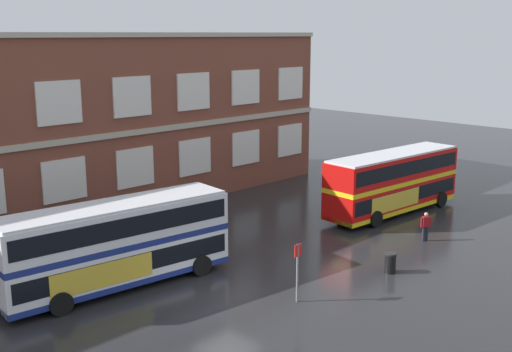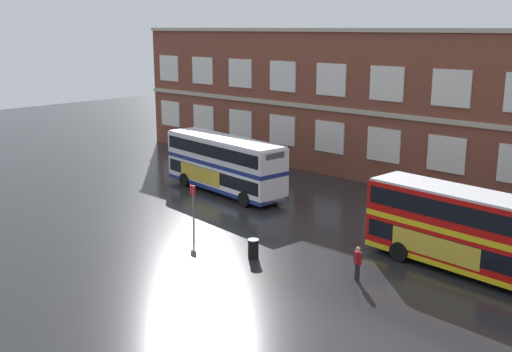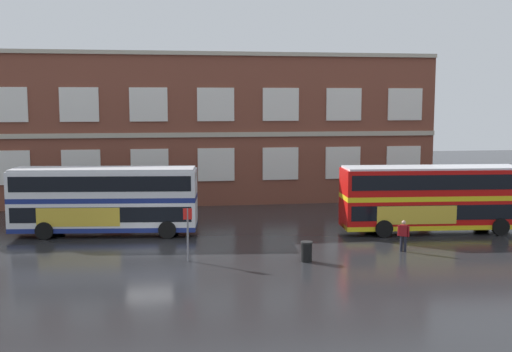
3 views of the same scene
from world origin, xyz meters
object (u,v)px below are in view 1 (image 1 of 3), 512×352
(double_decker_middle, at_px, (393,182))
(station_litter_bin, at_px, (390,263))
(double_decker_near, at_px, (117,244))
(bus_stand_flag, at_px, (298,267))
(waiting_passenger, at_px, (426,225))

(double_decker_middle, distance_m, station_litter_bin, 11.05)
(double_decker_near, xyz_separation_m, bus_stand_flag, (4.66, -7.11, -0.51))
(waiting_passenger, bearing_deg, double_decker_middle, 51.64)
(bus_stand_flag, height_order, station_litter_bin, bus_stand_flag)
(station_litter_bin, bearing_deg, waiting_passenger, 12.91)
(bus_stand_flag, xyz_separation_m, station_litter_bin, (5.90, -1.03, -1.12))
(double_decker_near, xyz_separation_m, station_litter_bin, (10.56, -8.13, -1.63))
(waiting_passenger, xyz_separation_m, station_litter_bin, (-5.63, -1.29, -0.41))
(double_decker_near, height_order, double_decker_middle, same)
(double_decker_near, height_order, station_litter_bin, double_decker_near)
(bus_stand_flag, distance_m, station_litter_bin, 6.09)
(waiting_passenger, bearing_deg, station_litter_bin, -167.09)
(double_decker_middle, relative_size, bus_stand_flag, 4.13)
(waiting_passenger, height_order, bus_stand_flag, bus_stand_flag)
(double_decker_near, height_order, waiting_passenger, double_decker_near)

